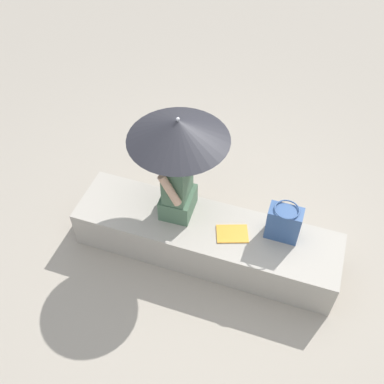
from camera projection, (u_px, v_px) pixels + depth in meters
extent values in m
plane|color=#9E9384|center=(205.00, 251.00, 4.41)|extent=(14.00, 14.00, 0.00)
cube|color=#A8A093|center=(206.00, 239.00, 4.26)|extent=(2.46, 0.62, 0.41)
cube|color=#47664C|center=(178.00, 202.00, 4.14)|extent=(0.29, 0.35, 0.22)
cube|color=#47664C|center=(177.00, 176.00, 3.89)|extent=(0.21, 0.33, 0.48)
sphere|color=tan|center=(176.00, 146.00, 3.63)|extent=(0.20, 0.20, 0.20)
cylinder|color=tan|center=(184.00, 158.00, 4.00)|extent=(0.20, 0.08, 0.32)
cylinder|color=tan|center=(170.00, 190.00, 3.74)|extent=(0.20, 0.08, 0.32)
cylinder|color=#B7B7BC|center=(179.00, 166.00, 3.91)|extent=(0.02, 0.02, 1.00)
cone|color=black|center=(178.00, 130.00, 3.61)|extent=(0.86, 0.86, 0.19)
sphere|color=#B7B7BC|center=(178.00, 119.00, 3.53)|extent=(0.03, 0.03, 0.03)
cube|color=#335184|center=(284.00, 223.00, 3.91)|extent=(0.29, 0.16, 0.34)
torus|color=#335184|center=(287.00, 210.00, 3.77)|extent=(0.22, 0.22, 0.01)
cube|color=gold|center=(232.00, 234.00, 4.03)|extent=(0.33, 0.28, 0.01)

